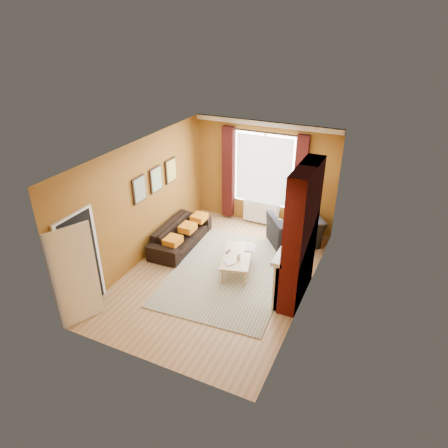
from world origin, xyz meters
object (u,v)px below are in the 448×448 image
Objects in this scene: wicker_stool at (276,229)px; floor_lamp at (315,195)px; sofa at (181,234)px; armchair at (295,230)px; coffee_table at (237,257)px.

wicker_stool is 1.39m from floor_lamp.
sofa is at bearing -145.30° from wicker_stool.
armchair is at bearing -67.06° from sofa.
armchair is 0.89× the size of coffee_table.
coffee_table is 3.03× the size of wicker_stool.
coffee_table is (-0.83, -1.67, -0.03)m from armchair.
sofa is at bearing -11.76° from armchair.
wicker_stool is at bearing -172.58° from floor_lamp.
sofa reaches higher than coffee_table.
floor_lamp reaches higher than coffee_table.
armchair reaches higher than coffee_table.
wicker_stool reaches higher than coffee_table.
armchair reaches higher than sofa.
coffee_table is at bearing 26.15° from armchair.
wicker_stool is at bearing -57.95° from sofa.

